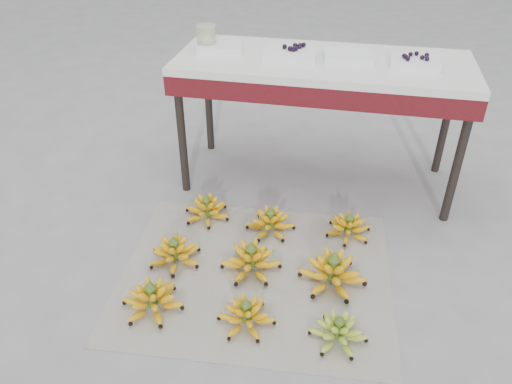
% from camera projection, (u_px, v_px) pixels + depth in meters
% --- Properties ---
extents(ground, '(60.00, 60.00, 0.00)m').
position_uv_depth(ground, '(273.00, 273.00, 2.36)').
color(ground, slate).
rests_on(ground, ground).
extents(newspaper_mat, '(1.32, 1.13, 0.01)m').
position_uv_depth(newspaper_mat, '(256.00, 273.00, 2.35)').
color(newspaper_mat, white).
rests_on(newspaper_mat, ground).
extents(bunch_front_left, '(0.32, 0.32, 0.16)m').
position_uv_depth(bunch_front_left, '(152.00, 299.00, 2.13)').
color(bunch_front_left, '#FFC500').
rests_on(bunch_front_left, newspaper_mat).
extents(bunch_front_center, '(0.28, 0.28, 0.15)m').
position_uv_depth(bunch_front_center, '(246.00, 315.00, 2.06)').
color(bunch_front_center, '#FFC500').
rests_on(bunch_front_center, newspaper_mat).
extents(bunch_front_right, '(0.27, 0.27, 0.14)m').
position_uv_depth(bunch_front_right, '(338.00, 331.00, 2.00)').
color(bunch_front_right, olive).
rests_on(bunch_front_right, newspaper_mat).
extents(bunch_mid_left, '(0.31, 0.31, 0.15)m').
position_uv_depth(bunch_mid_left, '(175.00, 253.00, 2.39)').
color(bunch_mid_left, '#FFC500').
rests_on(bunch_mid_left, newspaper_mat).
extents(bunch_mid_center, '(0.29, 0.29, 0.17)m').
position_uv_depth(bunch_mid_center, '(251.00, 260.00, 2.34)').
color(bunch_mid_center, '#FFC500').
rests_on(bunch_mid_center, newspaper_mat).
extents(bunch_mid_right, '(0.40, 0.40, 0.18)m').
position_uv_depth(bunch_mid_right, '(333.00, 272.00, 2.26)').
color(bunch_mid_right, '#FFC500').
rests_on(bunch_mid_right, newspaper_mat).
extents(bunch_back_left, '(0.32, 0.32, 0.15)m').
position_uv_depth(bunch_back_left, '(207.00, 210.00, 2.69)').
color(bunch_back_left, '#FFC500').
rests_on(bunch_back_left, newspaper_mat).
extents(bunch_back_center, '(0.25, 0.25, 0.15)m').
position_uv_depth(bunch_back_center, '(271.00, 222.00, 2.59)').
color(bunch_back_center, '#FFC500').
rests_on(bunch_back_center, newspaper_mat).
extents(bunch_back_right, '(0.28, 0.28, 0.14)m').
position_uv_depth(bunch_back_right, '(348.00, 227.00, 2.56)').
color(bunch_back_right, '#FFC500').
rests_on(bunch_back_right, newspaper_mat).
extents(vendor_table, '(1.57, 0.63, 0.75)m').
position_uv_depth(vendor_table, '(322.00, 75.00, 2.69)').
color(vendor_table, black).
rests_on(vendor_table, ground).
extents(tray_far_left, '(0.28, 0.22, 0.04)m').
position_uv_depth(tray_far_left, '(220.00, 47.00, 2.74)').
color(tray_far_left, silver).
rests_on(tray_far_left, vendor_table).
extents(tray_left, '(0.29, 0.22, 0.07)m').
position_uv_depth(tray_left, '(290.00, 53.00, 2.64)').
color(tray_left, silver).
rests_on(tray_left, vendor_table).
extents(tray_right, '(0.28, 0.22, 0.04)m').
position_uv_depth(tray_right, '(348.00, 56.00, 2.61)').
color(tray_right, silver).
rests_on(tray_right, vendor_table).
extents(tray_far_right, '(0.25, 0.18, 0.06)m').
position_uv_depth(tray_far_right, '(415.00, 62.00, 2.53)').
color(tray_far_right, silver).
rests_on(tray_far_right, vendor_table).
extents(glass_jar, '(0.11, 0.11, 0.13)m').
position_uv_depth(glass_jar, '(206.00, 38.00, 2.73)').
color(glass_jar, beige).
rests_on(glass_jar, vendor_table).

